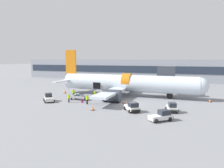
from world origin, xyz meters
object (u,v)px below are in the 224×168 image
Objects in this scene: baggage_tug_rear at (162,116)px; ground_crew_helper at (95,94)px; airplane at (125,84)px; ground_crew_loader_b at (100,95)px; baggage_tug_spare at (49,98)px; ground_crew_loader_a at (73,93)px; baggage_cart_loading at (79,97)px; ground_crew_driver at (69,98)px; baggage_tug_mid at (132,107)px; suitcase_on_tarmac_upright at (82,101)px; baggage_tug_lead at (172,108)px; ground_crew_supervisor at (87,99)px.

baggage_tug_rear is 17.76m from ground_crew_helper.
ground_crew_helper is (-4.94, -4.81, -1.81)m from airplane.
baggage_tug_spare is at bearing -146.15° from ground_crew_loader_b.
ground_crew_helper is (4.66, 0.38, -0.09)m from ground_crew_loader_a.
ground_crew_helper is (6.73, 5.78, 0.17)m from baggage_tug_spare.
ground_crew_loader_b is at bearing 29.82° from baggage_cart_loading.
baggage_tug_rear is 2.05× the size of ground_crew_loader_b.
baggage_tug_spare is 3.93m from ground_crew_driver.
baggage_cart_loading is at bearing -150.18° from ground_crew_loader_b.
baggage_tug_mid is 10.82m from ground_crew_loader_b.
baggage_tug_spare is 1.72× the size of ground_crew_loader_a.
airplane is 11.01m from suitcase_on_tarmac_upright.
baggage_tug_spare is (-21.99, -0.13, 0.03)m from baggage_tug_lead.
baggage_cart_loading is at bearing -40.46° from ground_crew_loader_a.
ground_crew_helper is at bearing 159.66° from baggage_tug_lead.
baggage_tug_lead is 1.76× the size of ground_crew_driver.
ground_crew_driver reaches higher than suitcase_on_tarmac_upright.
baggage_tug_spare is at bearing 174.62° from baggage_tug_mid.
suitcase_on_tarmac_upright is at bearing 154.00° from ground_crew_supervisor.
ground_crew_driver is at bearing 178.06° from ground_crew_supervisor.
baggage_tug_mid is at bearing -69.04° from airplane.
ground_crew_loader_a is 4.68m from ground_crew_helper.
ground_crew_supervisor is at bearing 166.13° from baggage_tug_mid.
baggage_tug_lead is 1.83× the size of ground_crew_loader_b.
baggage_tug_rear is at bearing -58.78° from airplane.
ground_crew_driver reaches higher than ground_crew_helper.
baggage_tug_spare reaches higher than baggage_tug_rear.
airplane is 7.13m from ground_crew_helper.
ground_crew_helper is at bearing 142.65° from baggage_tug_mid.
baggage_tug_lead is 5.90m from baggage_tug_mid.
ground_crew_loader_b is 4.45m from suitcase_on_tarmac_upright.
baggage_cart_loading is at bearing -132.78° from ground_crew_helper.
ground_crew_driver is 1.02× the size of ground_crew_helper.
baggage_tug_spare is 8.87m from ground_crew_helper.
baggage_cart_loading is 2.78× the size of ground_crew_loader_b.
ground_crew_supervisor is 5.26m from ground_crew_helper.
airplane is 14.83m from baggage_tug_lead.
baggage_tug_mid is 12.06m from ground_crew_helper.
baggage_tug_mid is at bearing -10.32° from ground_crew_driver.
ground_crew_helper is at bearing 100.10° from ground_crew_supervisor.
baggage_tug_mid reaches higher than baggage_cart_loading.
ground_crew_loader_b is (3.50, 2.01, 0.33)m from baggage_cart_loading.
baggage_cart_loading is at bearing 76.64° from ground_crew_driver.
airplane is at bearing 54.79° from ground_crew_loader_b.
airplane is 9.89× the size of baggage_tug_mid.
ground_crew_driver is at bearing 162.13° from baggage_tug_rear.
ground_crew_driver is at bearing 10.75° from baggage_tug_spare.
baggage_tug_mid is at bearing -39.54° from ground_crew_loader_b.
ground_crew_helper is at bearing 60.34° from ground_crew_driver.
ground_crew_driver is at bearing -119.66° from ground_crew_helper.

